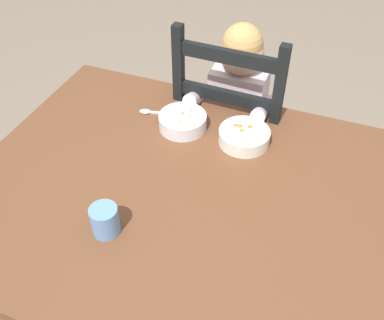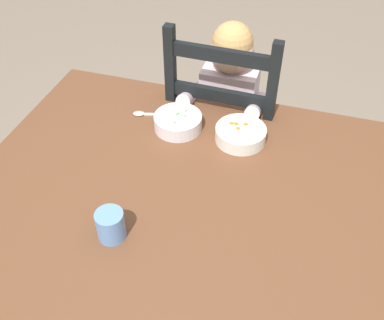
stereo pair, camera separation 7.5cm
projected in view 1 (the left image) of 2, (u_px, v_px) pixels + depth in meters
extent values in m
plane|color=gray|center=(185.00, 307.00, 1.85)|extent=(8.00, 8.00, 0.00)
cube|color=brown|center=(182.00, 194.00, 1.39)|extent=(1.34, 1.07, 0.04)
cylinder|color=brown|center=(103.00, 145.00, 2.10)|extent=(0.07, 0.07, 0.66)
cylinder|color=brown|center=(365.00, 215.00, 1.79)|extent=(0.07, 0.07, 0.66)
cube|color=black|center=(237.00, 132.00, 1.98)|extent=(0.43, 0.43, 0.02)
cube|color=black|center=(282.00, 155.00, 2.21)|extent=(0.04, 0.04, 0.44)
cube|color=black|center=(211.00, 137.00, 2.32)|extent=(0.04, 0.04, 0.44)
cube|color=black|center=(261.00, 209.00, 1.96)|extent=(0.04, 0.04, 0.44)
cube|color=black|center=(181.00, 185.00, 2.06)|extent=(0.04, 0.04, 0.44)
cube|color=black|center=(275.00, 114.00, 1.61)|extent=(0.04, 0.04, 0.55)
cube|color=black|center=(179.00, 91.00, 1.72)|extent=(0.04, 0.04, 0.55)
cube|color=black|center=(228.00, 57.00, 1.53)|extent=(0.36, 0.03, 0.05)
cube|color=black|center=(226.00, 96.00, 1.64)|extent=(0.36, 0.03, 0.05)
cube|color=silver|center=(237.00, 104.00, 1.85)|extent=(0.22, 0.14, 0.32)
sphere|color=#D9AD8D|center=(242.00, 53.00, 1.69)|extent=(0.17, 0.17, 0.17)
sphere|color=tan|center=(242.00, 44.00, 1.66)|extent=(0.16, 0.16, 0.16)
cylinder|color=#3F4C72|center=(212.00, 186.00, 2.04)|extent=(0.07, 0.07, 0.46)
cylinder|color=#3F4C72|center=(235.00, 192.00, 2.02)|extent=(0.07, 0.07, 0.46)
cylinder|color=silver|center=(200.00, 95.00, 1.76)|extent=(0.06, 0.24, 0.13)
cylinder|color=silver|center=(264.00, 109.00, 1.69)|extent=(0.06, 0.24, 0.13)
cylinder|color=white|center=(183.00, 122.00, 1.58)|extent=(0.17, 0.17, 0.05)
cylinder|color=white|center=(183.00, 127.00, 1.60)|extent=(0.08, 0.08, 0.01)
cylinder|color=#53953C|center=(183.00, 120.00, 1.58)|extent=(0.14, 0.14, 0.03)
sphere|color=#5F9C3A|center=(190.00, 117.00, 1.57)|extent=(0.01, 0.01, 0.01)
sphere|color=#609140|center=(179.00, 123.00, 1.54)|extent=(0.01, 0.01, 0.01)
sphere|color=#5C9837|center=(182.00, 115.00, 1.58)|extent=(0.01, 0.01, 0.01)
sphere|color=#4F9337|center=(191.00, 112.00, 1.59)|extent=(0.01, 0.01, 0.01)
sphere|color=#4D8C40|center=(184.00, 114.00, 1.58)|extent=(0.01, 0.01, 0.01)
cylinder|color=white|center=(244.00, 137.00, 1.53)|extent=(0.18, 0.18, 0.05)
cylinder|color=white|center=(244.00, 141.00, 1.54)|extent=(0.08, 0.08, 0.01)
cylinder|color=orange|center=(244.00, 135.00, 1.52)|extent=(0.14, 0.14, 0.03)
cube|color=orange|center=(250.00, 128.00, 1.53)|extent=(0.02, 0.02, 0.01)
cube|color=orange|center=(242.00, 132.00, 1.51)|extent=(0.02, 0.02, 0.01)
cube|color=orange|center=(240.00, 127.00, 1.53)|extent=(0.02, 0.02, 0.01)
cube|color=orange|center=(236.00, 126.00, 1.53)|extent=(0.02, 0.02, 0.01)
cube|color=silver|center=(163.00, 113.00, 1.66)|extent=(0.09, 0.04, 0.00)
ellipsoid|color=silver|center=(145.00, 111.00, 1.67)|extent=(0.05, 0.04, 0.01)
cylinder|color=#689ADC|center=(105.00, 220.00, 1.23)|extent=(0.08, 0.08, 0.09)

